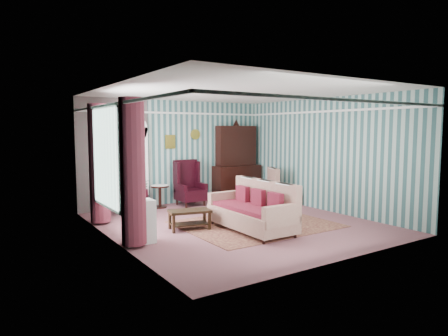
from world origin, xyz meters
TOP-DOWN VIEW (x-y plane):
  - floor at (0.00, 0.00)m, footprint 6.00×6.00m
  - room_shell at (-0.62, 0.18)m, footprint 5.53×6.02m
  - bookcase at (-1.35, 2.84)m, footprint 0.80×0.28m
  - dresser_hutch at (1.90, 2.72)m, footprint 1.50×0.56m
  - wingback_left at (-1.60, 2.45)m, footprint 0.76×0.80m
  - wingback_right at (0.15, 2.45)m, footprint 0.76×0.80m
  - seated_woman at (-1.60, 2.45)m, footprint 0.44×0.40m
  - round_side_table at (-0.70, 2.60)m, footprint 0.50×0.50m
  - nest_table at (2.47, 0.90)m, footprint 0.45×0.38m
  - plant_stand at (-2.40, -0.30)m, footprint 0.55×0.35m
  - rug at (0.30, -0.30)m, footprint 3.20×2.60m
  - sofa at (-0.11, -0.68)m, footprint 1.08×2.08m
  - floral_armchair at (1.90, 1.47)m, footprint 1.07×1.08m
  - coffee_table at (-1.14, 0.09)m, footprint 0.95×0.64m
  - potted_plant_a at (-2.40, -0.35)m, footprint 0.44×0.42m
  - potted_plant_b at (-2.36, -0.18)m, footprint 0.32×0.28m
  - potted_plant_c at (-2.44, -0.23)m, footprint 0.23×0.23m

SIDE VIEW (x-z plane):
  - floor at x=0.00m, z-range 0.00..0.00m
  - rug at x=0.30m, z-range 0.00..0.01m
  - coffee_table at x=-1.14m, z-range 0.00..0.42m
  - nest_table at x=2.47m, z-range 0.00..0.54m
  - round_side_table at x=-0.70m, z-range 0.00..0.60m
  - plant_stand at x=-2.40m, z-range 0.00..0.80m
  - sofa at x=-0.11m, z-range 0.00..0.91m
  - floral_armchair at x=1.90m, z-range 0.00..1.04m
  - seated_woman at x=-1.60m, z-range 0.00..1.18m
  - wingback_left at x=-1.60m, z-range 0.00..1.25m
  - wingback_right at x=0.15m, z-range 0.00..1.25m
  - potted_plant_c at x=-2.44m, z-range 0.80..1.17m
  - potted_plant_a at x=-2.40m, z-range 0.80..1.19m
  - potted_plant_b at x=-2.36m, z-range 0.80..1.29m
  - bookcase at x=-1.35m, z-range 0.00..2.24m
  - dresser_hutch at x=1.90m, z-range 0.00..2.36m
  - room_shell at x=-0.62m, z-range 0.55..3.46m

